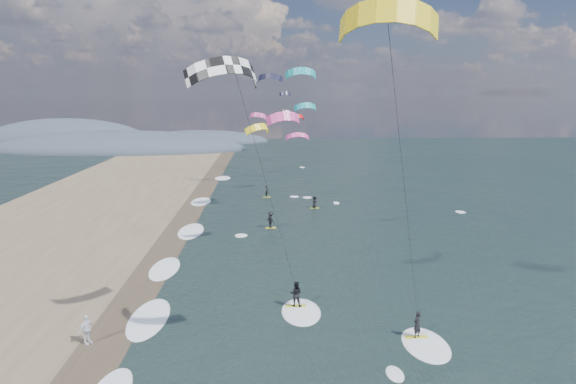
{
  "coord_description": "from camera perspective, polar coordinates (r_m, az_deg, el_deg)",
  "views": [
    {
      "loc": [
        -2.55,
        -23.02,
        14.24
      ],
      "look_at": [
        -1.0,
        12.0,
        7.0
      ],
      "focal_mm": 30.0,
      "sensor_mm": 36.0,
      "label": 1
    }
  ],
  "objects": [
    {
      "name": "kitesurfer_near_b",
      "position": [
        26.26,
        -3.62,
        4.42
      ],
      "size": [
        7.17,
        9.06,
        16.44
      ],
      "color": "gold",
      "rests_on": "ground"
    },
    {
      "name": "shoreline_surf",
      "position": [
        41.2,
        -14.1,
        -8.92
      ],
      "size": [
        2.4,
        79.4,
        0.11
      ],
      "color": "white",
      "rests_on": "ground"
    },
    {
      "name": "beach_walker",
      "position": [
        31.01,
        -22.77,
        -14.81
      ],
      "size": [
        0.88,
        1.12,
        1.77
      ],
      "primitive_type": "imported",
      "rotation": [
        0.0,
        0.0,
        1.07
      ],
      "color": "white",
      "rests_on": "ground"
    },
    {
      "name": "ground",
      "position": [
        27.19,
        3.43,
        -19.93
      ],
      "size": [
        260.0,
        260.0,
        0.0
      ],
      "primitive_type": "plane",
      "color": "black",
      "rests_on": "ground"
    },
    {
      "name": "bg_kite_field",
      "position": [
        77.48,
        -0.26,
        9.86
      ],
      "size": [
        12.29,
        75.78,
        10.87
      ],
      "color": "#D83F8C",
      "rests_on": "ground"
    },
    {
      "name": "coastal_hills",
      "position": [
        138.28,
        -20.41,
        5.03
      ],
      "size": [
        80.0,
        41.0,
        15.0
      ],
      "color": "#3D4756",
      "rests_on": "ground"
    },
    {
      "name": "wet_sand_strip",
      "position": [
        37.18,
        -17.4,
        -11.41
      ],
      "size": [
        3.0,
        240.0,
        0.0
      ],
      "primitive_type": "cube",
      "color": "#382D23",
      "rests_on": "ground"
    },
    {
      "name": "far_kitesurfers",
      "position": [
        56.23,
        -0.71,
        -2.1
      ],
      "size": [
        7.11,
        16.59,
        1.8
      ],
      "color": "gold",
      "rests_on": "ground"
    },
    {
      "name": "kitesurfer_near_a",
      "position": [
        21.65,
        12.76,
        10.51
      ],
      "size": [
        7.77,
        8.75,
        18.31
      ],
      "color": "gold",
      "rests_on": "ground"
    }
  ]
}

